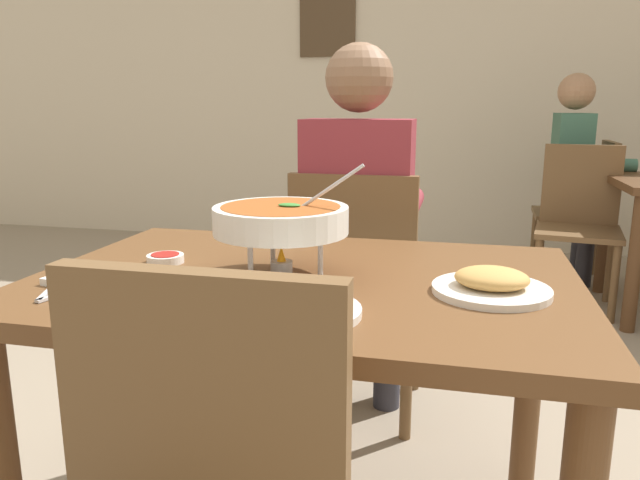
{
  "coord_description": "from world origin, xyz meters",
  "views": [
    {
      "loc": [
        0.34,
        -1.26,
        1.11
      ],
      "look_at": [
        0.0,
        0.15,
        0.79
      ],
      "focal_mm": 33.6,
      "sensor_mm": 36.0,
      "label": 1
    }
  ],
  "objects_px": {
    "curry_bowl": "(281,220)",
    "chair_bg_right": "(579,216)",
    "dining_table_main": "(305,322)",
    "appetizer_plate": "(491,284)",
    "diner_main": "(359,215)",
    "chair_diner_main": "(357,283)",
    "chair_bg_left": "(587,203)",
    "rice_plate": "(297,304)",
    "sauce_dish": "(165,258)",
    "patron_bg_left": "(576,166)"
  },
  "relations": [
    {
      "from": "diner_main",
      "to": "rice_plate",
      "type": "xyz_separation_m",
      "value": [
        0.05,
        -0.99,
        0.01
      ]
    },
    {
      "from": "chair_bg_left",
      "to": "chair_bg_right",
      "type": "xyz_separation_m",
      "value": [
        -0.13,
        -0.48,
        0.0
      ]
    },
    {
      "from": "curry_bowl",
      "to": "chair_bg_left",
      "type": "xyz_separation_m",
      "value": [
        1.17,
        2.79,
        -0.35
      ]
    },
    {
      "from": "chair_bg_left",
      "to": "patron_bg_left",
      "type": "height_order",
      "value": "patron_bg_left"
    },
    {
      "from": "dining_table_main",
      "to": "appetizer_plate",
      "type": "bearing_deg",
      "value": -5.95
    },
    {
      "from": "diner_main",
      "to": "patron_bg_left",
      "type": "height_order",
      "value": "same"
    },
    {
      "from": "rice_plate",
      "to": "appetizer_plate",
      "type": "relative_size",
      "value": 1.0
    },
    {
      "from": "diner_main",
      "to": "sauce_dish",
      "type": "relative_size",
      "value": 14.56
    },
    {
      "from": "dining_table_main",
      "to": "patron_bg_left",
      "type": "distance_m",
      "value": 2.95
    },
    {
      "from": "curry_bowl",
      "to": "chair_bg_right",
      "type": "height_order",
      "value": "curry_bowl"
    },
    {
      "from": "curry_bowl",
      "to": "patron_bg_left",
      "type": "xyz_separation_m",
      "value": [
        1.08,
        2.78,
        -0.12
      ]
    },
    {
      "from": "diner_main",
      "to": "rice_plate",
      "type": "height_order",
      "value": "diner_main"
    },
    {
      "from": "patron_bg_left",
      "to": "dining_table_main",
      "type": "bearing_deg",
      "value": -110.53
    },
    {
      "from": "chair_bg_right",
      "to": "dining_table_main",
      "type": "bearing_deg",
      "value": -113.36
    },
    {
      "from": "diner_main",
      "to": "rice_plate",
      "type": "distance_m",
      "value": 1.0
    },
    {
      "from": "dining_table_main",
      "to": "chair_bg_right",
      "type": "xyz_separation_m",
      "value": [
        0.99,
        2.29,
        -0.11
      ]
    },
    {
      "from": "diner_main",
      "to": "chair_bg_left",
      "type": "bearing_deg",
      "value": 61.22
    },
    {
      "from": "dining_table_main",
      "to": "chair_bg_right",
      "type": "height_order",
      "value": "chair_bg_right"
    },
    {
      "from": "sauce_dish",
      "to": "chair_bg_right",
      "type": "distance_m",
      "value": 2.64
    },
    {
      "from": "appetizer_plate",
      "to": "sauce_dish",
      "type": "height_order",
      "value": "appetizer_plate"
    },
    {
      "from": "appetizer_plate",
      "to": "chair_bg_right",
      "type": "height_order",
      "value": "chair_bg_right"
    },
    {
      "from": "diner_main",
      "to": "dining_table_main",
      "type": "bearing_deg",
      "value": -90.0
    },
    {
      "from": "chair_diner_main",
      "to": "rice_plate",
      "type": "bearing_deg",
      "value": -86.86
    },
    {
      "from": "diner_main",
      "to": "curry_bowl",
      "type": "distance_m",
      "value": 0.77
    },
    {
      "from": "dining_table_main",
      "to": "rice_plate",
      "type": "height_order",
      "value": "rice_plate"
    },
    {
      "from": "rice_plate",
      "to": "sauce_dish",
      "type": "bearing_deg",
      "value": 145.07
    },
    {
      "from": "chair_bg_left",
      "to": "chair_bg_right",
      "type": "height_order",
      "value": "same"
    },
    {
      "from": "dining_table_main",
      "to": "chair_diner_main",
      "type": "relative_size",
      "value": 1.35
    },
    {
      "from": "curry_bowl",
      "to": "rice_plate",
      "type": "relative_size",
      "value": 1.39
    },
    {
      "from": "dining_table_main",
      "to": "sauce_dish",
      "type": "relative_size",
      "value": 13.46
    },
    {
      "from": "sauce_dish",
      "to": "dining_table_main",
      "type": "bearing_deg",
      "value": -5.04
    },
    {
      "from": "diner_main",
      "to": "rice_plate",
      "type": "relative_size",
      "value": 5.46
    },
    {
      "from": "chair_bg_left",
      "to": "curry_bowl",
      "type": "bearing_deg",
      "value": -112.68
    },
    {
      "from": "appetizer_plate",
      "to": "sauce_dish",
      "type": "xyz_separation_m",
      "value": [
        -0.77,
        0.07,
        -0.01
      ]
    },
    {
      "from": "chair_bg_right",
      "to": "rice_plate",
      "type": "bearing_deg",
      "value": -110.18
    },
    {
      "from": "chair_diner_main",
      "to": "patron_bg_left",
      "type": "xyz_separation_m",
      "value": [
        1.03,
        2.05,
        0.24
      ]
    },
    {
      "from": "dining_table_main",
      "to": "curry_bowl",
      "type": "height_order",
      "value": "curry_bowl"
    },
    {
      "from": "curry_bowl",
      "to": "appetizer_plate",
      "type": "distance_m",
      "value": 0.47
    },
    {
      "from": "chair_diner_main",
      "to": "diner_main",
      "type": "distance_m",
      "value": 0.24
    },
    {
      "from": "diner_main",
      "to": "chair_diner_main",
      "type": "bearing_deg",
      "value": -90.0
    },
    {
      "from": "dining_table_main",
      "to": "sauce_dish",
      "type": "height_order",
      "value": "sauce_dish"
    },
    {
      "from": "dining_table_main",
      "to": "curry_bowl",
      "type": "xyz_separation_m",
      "value": [
        -0.05,
        -0.02,
        0.24
      ]
    },
    {
      "from": "curry_bowl",
      "to": "appetizer_plate",
      "type": "bearing_deg",
      "value": -2.9
    },
    {
      "from": "curry_bowl",
      "to": "sauce_dish",
      "type": "bearing_deg",
      "value": 170.73
    },
    {
      "from": "patron_bg_left",
      "to": "chair_bg_left",
      "type": "bearing_deg",
      "value": 9.01
    },
    {
      "from": "curry_bowl",
      "to": "chair_bg_right",
      "type": "relative_size",
      "value": 0.37
    },
    {
      "from": "rice_plate",
      "to": "chair_bg_left",
      "type": "bearing_deg",
      "value": 70.63
    },
    {
      "from": "appetizer_plate",
      "to": "chair_bg_left",
      "type": "bearing_deg",
      "value": 75.81
    },
    {
      "from": "curry_bowl",
      "to": "chair_bg_left",
      "type": "distance_m",
      "value": 3.04
    },
    {
      "from": "rice_plate",
      "to": "chair_bg_right",
      "type": "bearing_deg",
      "value": 69.82
    }
  ]
}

